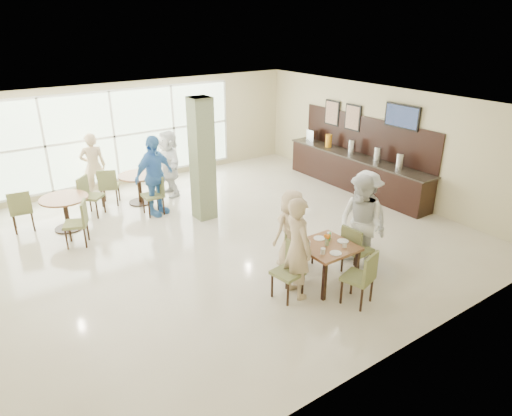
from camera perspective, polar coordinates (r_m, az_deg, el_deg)
ground at (r=9.76m, az=-5.02°, el=-3.97°), size 10.00×10.00×0.00m
room_shell at (r=9.12m, az=-5.39°, el=5.62°), size 10.00×10.00×10.00m
window_bank at (r=12.98m, az=-17.31°, el=8.53°), size 7.00×0.04×7.00m
column at (r=10.40m, az=-6.73°, el=6.00°), size 0.45×0.45×2.80m
main_table at (r=8.02m, az=8.80°, el=-5.25°), size 0.90×0.90×0.75m
round_table_left at (r=10.83m, az=-22.76°, el=0.26°), size 1.02×1.02×0.75m
round_table_right at (r=11.81m, az=-14.42°, el=3.15°), size 0.99×0.99×0.75m
chairs_main_table at (r=8.08m, az=8.70°, el=-6.41°), size 2.04×2.05×0.95m
chairs_table_left at (r=10.85m, az=-22.93°, el=-0.17°), size 2.09×1.96×0.95m
chairs_table_right at (r=11.80m, az=-14.22°, el=2.78°), size 1.97×1.82×0.95m
tabletop_clutter at (r=7.95m, az=9.05°, el=-4.22°), size 0.76×0.77×0.21m
buffet_counter at (r=12.68m, az=12.36°, el=4.73°), size 0.64×4.70×1.95m
wall_tv at (r=11.78m, az=17.80°, el=10.85°), size 0.06×1.00×0.58m
framed_art_a at (r=12.86m, az=12.01°, el=11.00°), size 0.05×0.55×0.70m
framed_art_b at (r=13.41m, az=9.50°, el=11.66°), size 0.05×0.55×0.70m
teen_left at (r=7.54m, az=5.23°, el=-4.96°), size 0.48×0.68×1.77m
teen_far at (r=8.48m, az=4.44°, el=-2.60°), size 0.77×0.46×1.51m
teen_right at (r=8.45m, az=12.92°, el=-2.02°), size 0.71×0.90×1.83m
teen_standing at (r=9.17m, az=13.42°, el=-0.54°), size 0.67×1.11×1.69m
adult_a at (r=10.89m, az=-12.60°, el=3.93°), size 1.27×0.99×1.91m
adult_b at (r=12.11m, az=-10.85°, el=5.53°), size 0.78×1.64×1.73m
adult_standing at (r=12.33m, az=-19.67°, el=4.91°), size 0.70×0.53×1.73m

